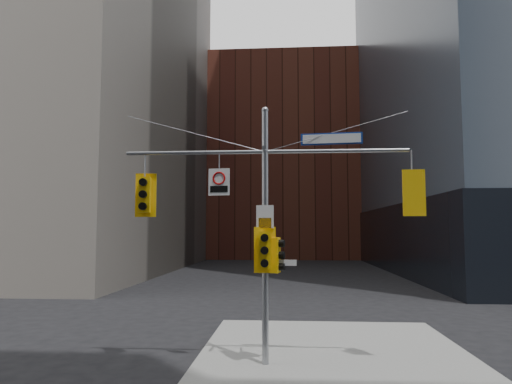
# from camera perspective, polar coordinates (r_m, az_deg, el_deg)

# --- Properties ---
(sidewalk_corner) EXTENTS (8.00, 8.00, 0.15)m
(sidewalk_corner) POSITION_cam_1_polar(r_m,az_deg,el_deg) (15.27, 9.52, -18.81)
(sidewalk_corner) COLOR gray
(sidewalk_corner) RESTS_ON ground
(brick_midrise) EXTENTS (26.00, 20.00, 28.00)m
(brick_midrise) POSITION_cam_1_polar(r_m,az_deg,el_deg) (69.51, 3.45, 3.64)
(brick_midrise) COLOR brown
(brick_midrise) RESTS_ON ground
(signal_assembly) EXTENTS (8.00, 0.80, 7.30)m
(signal_assembly) POSITION_cam_1_polar(r_m,az_deg,el_deg) (12.77, 1.15, -1.97)
(signal_assembly) COLOR gray
(signal_assembly) RESTS_ON ground
(traffic_light_west_arm) EXTENTS (0.60, 0.50, 1.27)m
(traffic_light_west_arm) POSITION_cam_1_polar(r_m,az_deg,el_deg) (13.43, -13.77, -0.33)
(traffic_light_west_arm) COLOR yellow
(traffic_light_west_arm) RESTS_ON ground
(traffic_light_east_arm) EXTENTS (0.61, 0.48, 1.27)m
(traffic_light_east_arm) POSITION_cam_1_polar(r_m,az_deg,el_deg) (13.23, 18.97, -0.14)
(traffic_light_east_arm) COLOR yellow
(traffic_light_east_arm) RESTS_ON ground
(traffic_light_pole_side) EXTENTS (0.42, 0.36, 0.97)m
(traffic_light_pole_side) POSITION_cam_1_polar(r_m,az_deg,el_deg) (12.76, 2.61, -7.89)
(traffic_light_pole_side) COLOR yellow
(traffic_light_pole_side) RESTS_ON ground
(traffic_light_pole_front) EXTENTS (0.60, 0.48, 1.26)m
(traffic_light_pole_front) POSITION_cam_1_polar(r_m,az_deg,el_deg) (12.50, 1.10, -7.28)
(traffic_light_pole_front) COLOR yellow
(traffic_light_pole_front) RESTS_ON ground
(street_sign_blade) EXTENTS (1.71, 0.21, 0.33)m
(street_sign_blade) POSITION_cam_1_polar(r_m,az_deg,el_deg) (13.06, 9.42, 6.59)
(street_sign_blade) COLOR navy
(street_sign_blade) RESTS_ON ground
(regulatory_sign_arm) EXTENTS (0.61, 0.12, 0.77)m
(regulatory_sign_arm) POSITION_cam_1_polar(r_m,az_deg,el_deg) (12.94, -4.65, 1.38)
(regulatory_sign_arm) COLOR silver
(regulatory_sign_arm) RESTS_ON ground
(regulatory_sign_pole) EXTENTS (0.49, 0.09, 0.64)m
(regulatory_sign_pole) POSITION_cam_1_polar(r_m,az_deg,el_deg) (12.65, 1.13, -3.19)
(regulatory_sign_pole) COLOR silver
(regulatory_sign_pole) RESTS_ON ground
(street_blade_ew) EXTENTS (0.83, 0.06, 0.17)m
(street_blade_ew) POSITION_cam_1_polar(r_m,az_deg,el_deg) (12.78, 3.20, -8.82)
(street_blade_ew) COLOR silver
(street_blade_ew) RESTS_ON ground
(street_blade_ns) EXTENTS (0.12, 0.76, 0.15)m
(street_blade_ns) POSITION_cam_1_polar(r_m,az_deg,el_deg) (13.24, 1.26, -8.80)
(street_blade_ns) COLOR #145926
(street_blade_ns) RESTS_ON ground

